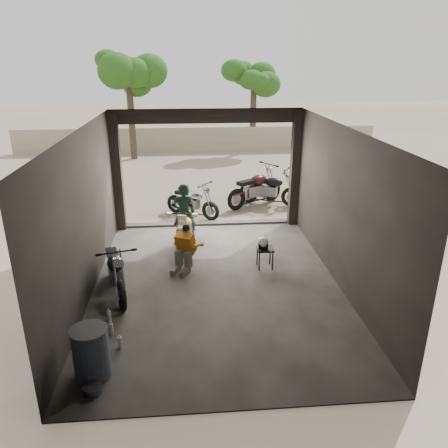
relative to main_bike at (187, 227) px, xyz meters
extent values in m
plane|color=#7A6D56|center=(0.60, -1.99, -0.54)|extent=(80.00, 80.00, 0.00)
cube|color=#2D2B28|center=(0.60, -1.99, -0.53)|extent=(5.00, 7.00, 0.02)
plane|color=black|center=(0.60, -1.99, 2.66)|extent=(7.00, 7.00, 0.00)
cube|color=black|center=(0.60, -5.49, 1.06)|extent=(5.00, 0.02, 3.20)
cube|color=black|center=(-1.90, -1.99, 1.06)|extent=(0.02, 7.00, 3.20)
cube|color=black|center=(3.10, -1.99, 1.06)|extent=(0.02, 7.00, 3.20)
cube|color=black|center=(-1.78, 1.39, 1.06)|extent=(0.24, 0.24, 3.20)
cube|color=black|center=(2.98, 1.39, 1.06)|extent=(0.24, 0.24, 3.20)
cube|color=black|center=(0.60, 1.43, 2.48)|extent=(5.00, 0.16, 0.36)
cube|color=#2D2B28|center=(0.60, 1.51, -0.50)|extent=(5.00, 0.25, 0.08)
cube|color=gray|center=(0.60, 12.01, 0.06)|extent=(18.00, 0.30, 1.20)
cylinder|color=#382B1E|center=(-2.40, 10.51, 1.25)|extent=(0.30, 0.30, 3.58)
ellipsoid|color=#1E4C14|center=(-2.40, 10.51, 3.49)|extent=(2.20, 2.20, 3.14)
cylinder|color=#382B1E|center=(3.40, 12.01, 1.06)|extent=(0.30, 0.30, 3.20)
ellipsoid|color=#1E4C14|center=(3.40, 12.01, 3.06)|extent=(2.20, 2.20, 2.80)
imported|color=black|center=(-0.05, 0.24, 0.25)|extent=(0.58, 0.38, 1.58)
cube|color=black|center=(1.72, -1.31, -0.07)|extent=(0.35, 0.35, 0.04)
cylinder|color=black|center=(1.57, -1.46, -0.30)|extent=(0.03, 0.03, 0.47)
cylinder|color=black|center=(1.87, -1.46, -0.30)|extent=(0.03, 0.03, 0.47)
cylinder|color=black|center=(1.57, -1.16, -0.30)|extent=(0.03, 0.03, 0.47)
cylinder|color=black|center=(1.87, -1.16, -0.30)|extent=(0.03, 0.03, 0.47)
ellipsoid|color=silver|center=(1.67, -1.27, 0.07)|extent=(0.27, 0.29, 0.25)
cylinder|color=#38475F|center=(-1.40, -4.62, -0.13)|extent=(0.68, 0.68, 0.81)
cylinder|color=black|center=(3.88, 2.28, 0.62)|extent=(0.08, 0.08, 2.33)
cylinder|color=silver|center=(3.88, 2.26, 1.58)|extent=(0.85, 0.03, 0.85)
camera|label=1|loc=(0.07, -9.99, 3.86)|focal=35.00mm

